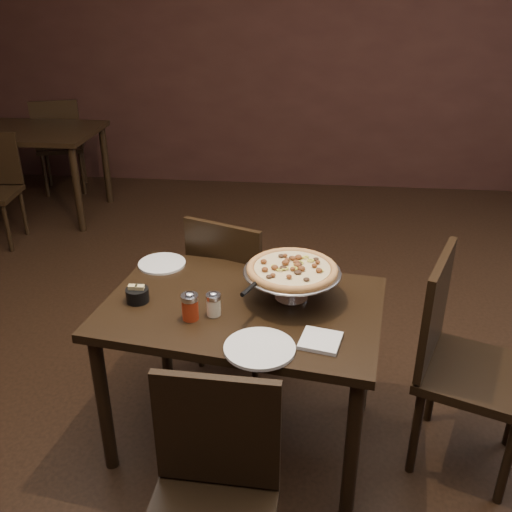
# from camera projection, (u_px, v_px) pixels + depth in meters

# --- Properties ---
(room) EXTENTS (6.04, 7.04, 2.84)m
(room) POSITION_uv_depth(u_px,v_px,m) (278.00, 125.00, 2.01)
(room) COLOR black
(room) RESTS_ON ground
(dining_table) EXTENTS (1.20, 0.89, 0.69)m
(dining_table) POSITION_uv_depth(u_px,v_px,m) (243.00, 323.00, 2.33)
(dining_table) COLOR black
(dining_table) RESTS_ON ground
(background_table) EXTENTS (1.19, 0.79, 0.74)m
(background_table) POSITION_uv_depth(u_px,v_px,m) (26.00, 141.00, 4.74)
(background_table) COLOR black
(background_table) RESTS_ON ground
(pizza_stand) EXTENTS (0.39, 0.39, 0.16)m
(pizza_stand) POSITION_uv_depth(u_px,v_px,m) (292.00, 270.00, 2.27)
(pizza_stand) COLOR silver
(pizza_stand) RESTS_ON dining_table
(parmesan_shaker) EXTENTS (0.06, 0.06, 0.10)m
(parmesan_shaker) POSITION_uv_depth(u_px,v_px,m) (214.00, 304.00, 2.20)
(parmesan_shaker) COLOR #F3E4BD
(parmesan_shaker) RESTS_ON dining_table
(pepper_flake_shaker) EXTENTS (0.07, 0.07, 0.12)m
(pepper_flake_shaker) POSITION_uv_depth(u_px,v_px,m) (190.00, 306.00, 2.17)
(pepper_flake_shaker) COLOR maroon
(pepper_flake_shaker) RESTS_ON dining_table
(packet_caddy) EXTENTS (0.09, 0.09, 0.07)m
(packet_caddy) POSITION_uv_depth(u_px,v_px,m) (137.00, 294.00, 2.30)
(packet_caddy) COLOR black
(packet_caddy) RESTS_ON dining_table
(napkin_stack) EXTENTS (0.17, 0.17, 0.02)m
(napkin_stack) POSITION_uv_depth(u_px,v_px,m) (320.00, 341.00, 2.05)
(napkin_stack) COLOR silver
(napkin_stack) RESTS_ON dining_table
(plate_left) EXTENTS (0.21, 0.21, 0.01)m
(plate_left) POSITION_uv_depth(u_px,v_px,m) (162.00, 264.00, 2.60)
(plate_left) COLOR white
(plate_left) RESTS_ON dining_table
(plate_near) EXTENTS (0.25, 0.25, 0.01)m
(plate_near) POSITION_uv_depth(u_px,v_px,m) (260.00, 348.00, 2.01)
(plate_near) COLOR white
(plate_near) RESTS_ON dining_table
(serving_spatula) EXTENTS (0.14, 0.14, 0.02)m
(serving_spatula) POSITION_uv_depth(u_px,v_px,m) (249.00, 289.00, 2.14)
(serving_spatula) COLOR silver
(serving_spatula) RESTS_ON pizza_stand
(chair_far) EXTENTS (0.52, 0.52, 0.86)m
(chair_far) POSITION_uv_depth(u_px,v_px,m) (235.00, 288.00, 2.86)
(chair_far) COLOR black
(chair_far) RESTS_ON ground
(chair_near) EXTENTS (0.40, 0.40, 0.84)m
(chair_near) POSITION_uv_depth(u_px,v_px,m) (211.00, 502.00, 1.71)
(chair_near) COLOR black
(chair_near) RESTS_ON ground
(chair_side) EXTENTS (0.56, 0.56, 0.92)m
(chair_side) POSITION_uv_depth(u_px,v_px,m) (460.00, 357.00, 2.28)
(chair_side) COLOR black
(chair_side) RESTS_ON ground
(bg_chair_far) EXTENTS (0.53, 0.53, 0.89)m
(bg_chair_far) POSITION_uv_depth(u_px,v_px,m) (60.00, 142.00, 5.31)
(bg_chair_far) COLOR black
(bg_chair_far) RESTS_ON ground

